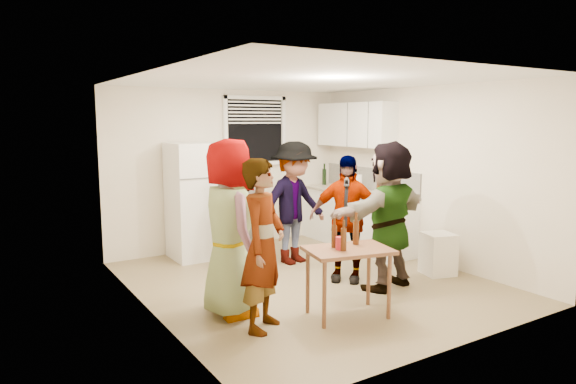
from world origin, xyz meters
TOP-DOWN VIEW (x-y plane):
  - room at (0.00, 0.00)m, footprint 4.00×4.50m
  - window at (0.45, 2.21)m, footprint 1.12×0.10m
  - refrigerator at (-0.75, 1.88)m, footprint 0.70×0.70m
  - counter_lower at (1.70, 1.15)m, footprint 0.60×2.20m
  - countertop at (1.70, 1.15)m, footprint 0.64×2.22m
  - backsplash at (1.99, 1.15)m, footprint 0.03×2.20m
  - upper_cabinets at (1.83, 1.35)m, footprint 0.34×1.60m
  - kettle at (1.65, 1.32)m, footprint 0.26×0.24m
  - paper_towel at (1.68, 1.08)m, footprint 0.12×0.12m
  - wine_bottle at (1.75, 2.08)m, footprint 0.07×0.07m
  - beer_bottle_counter at (1.60, 0.52)m, footprint 0.06×0.06m
  - blue_cup at (1.50, 0.33)m, footprint 0.10×0.10m
  - picture_frame at (1.92, 1.75)m, footprint 0.02×0.18m
  - trash_bin at (1.63, -0.63)m, footprint 0.46×0.46m
  - serving_table at (-0.30, -1.14)m, footprint 0.96×0.74m
  - beer_bottle_table at (-0.12, -1.04)m, footprint 0.07×0.07m
  - red_cup at (-0.40, -1.13)m, footprint 0.10×0.10m
  - guest_grey at (-1.30, -0.44)m, footprint 1.90×1.04m
  - guest_stripe at (-1.20, -0.96)m, footprint 1.52×1.68m
  - guest_back_left at (-0.37, 0.94)m, footprint 1.05×1.61m
  - guest_back_right at (0.32, 0.86)m, footprint 1.43×1.92m
  - guest_black at (0.44, -0.17)m, footprint 1.81×1.77m
  - guest_orange at (0.70, -0.67)m, footprint 1.97×2.08m

SIDE VIEW (x-z plane):
  - room at x=0.00m, z-range -1.25..1.25m
  - serving_table at x=-0.30m, z-range -0.36..0.36m
  - guest_grey at x=-1.30m, z-range -0.29..0.29m
  - guest_stripe at x=-1.20m, z-range -0.20..0.20m
  - guest_back_left at x=-0.37m, z-range -0.28..0.28m
  - guest_back_right at x=0.32m, z-range -0.32..0.32m
  - guest_black at x=0.44m, z-range -0.19..0.19m
  - guest_orange at x=0.70m, z-range -0.26..0.26m
  - trash_bin at x=1.63m, z-range -0.03..0.53m
  - counter_lower at x=1.70m, z-range 0.00..0.86m
  - beer_bottle_table at x=-0.12m, z-range 0.59..0.85m
  - red_cup at x=-0.40m, z-range 0.66..0.79m
  - refrigerator at x=-0.75m, z-range 0.00..1.70m
  - countertop at x=1.70m, z-range 0.86..0.90m
  - beer_bottle_counter at x=1.60m, z-range 0.79..1.01m
  - kettle at x=1.65m, z-range 0.81..0.99m
  - paper_towel at x=1.68m, z-range 0.77..1.03m
  - wine_bottle at x=1.75m, z-range 0.76..1.04m
  - blue_cup at x=1.50m, z-range 0.84..0.96m
  - picture_frame at x=1.92m, z-range 0.90..1.05m
  - backsplash at x=1.99m, z-range 0.90..1.26m
  - window at x=0.45m, z-range 1.32..2.38m
  - upper_cabinets at x=1.83m, z-range 1.60..2.30m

